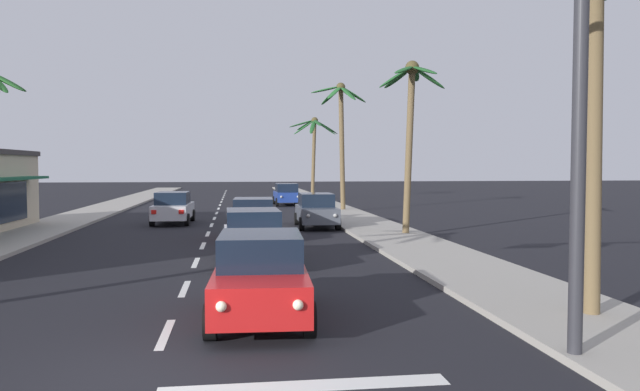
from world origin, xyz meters
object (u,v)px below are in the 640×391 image
Objects in this scene: sedan_third_in_queue at (253,237)px; palm_right_second at (410,108)px; sedan_parked_mid_kerb at (316,210)px; sedan_parked_nearest_kerb at (287,194)px; palm_right_nearest at (595,23)px; traffic_signal_mast at (355,0)px; sedan_oncoming_far at (173,208)px; palm_right_third at (341,120)px; sedan_lead_at_stop_bar at (261,275)px; palm_right_farthest at (314,136)px; sedan_fifth_in_queue at (253,218)px.

palm_right_second is at bearing 44.01° from sedan_third_in_queue.
sedan_parked_nearest_kerb is at bearing 90.12° from sedan_parked_mid_kerb.
sedan_parked_nearest_kerb is at bearing 94.70° from palm_right_nearest.
traffic_signal_mast is 2.52× the size of sedan_parked_mid_kerb.
sedan_oncoming_far is 24.28m from palm_right_nearest.
palm_right_nearest is (5.12, 2.30, 0.38)m from traffic_signal_mast.
sedan_parked_mid_kerb is at bearing -106.35° from palm_right_third.
traffic_signal_mast is at bearing -70.04° from sedan_lead_at_stop_bar.
sedan_lead_at_stop_bar is 6.69m from sedan_third_in_queue.
sedan_third_in_queue is 1.00× the size of sedan_parked_mid_kerb.
palm_right_farthest reaches higher than sedan_third_in_queue.
palm_right_nearest is 14.46m from palm_right_second.
palm_right_second is at bearing -89.12° from palm_right_farthest.
palm_right_third reaches higher than traffic_signal_mast.
palm_right_nearest is 43.31m from palm_right_farthest.
sedan_parked_mid_kerb is (2.21, 20.90, -4.52)m from traffic_signal_mast.
palm_right_farthest is at bearing 64.74° from sedan_oncoming_far.
palm_right_nearest is at bearing -64.84° from sedan_oncoming_far.
palm_right_third is at bearing -90.24° from palm_right_farthest.
traffic_signal_mast is at bearing -96.03° from sedan_parked_mid_kerb.
traffic_signal_mast reaches higher than sedan_oncoming_far.
palm_right_third reaches higher than palm_right_farthest.
traffic_signal_mast is 1.47× the size of palm_right_nearest.
palm_right_nearest is 28.89m from palm_right_third.
sedan_parked_mid_kerb is 0.58× the size of palm_right_nearest.
palm_right_farthest is (6.51, 42.23, 4.86)m from sedan_lead_at_stop_bar.
sedan_third_in_queue is 0.99× the size of sedan_fifth_in_queue.
sedan_fifth_in_queue is 0.59× the size of palm_right_nearest.
palm_right_second reaches higher than sedan_parked_nearest_kerb.
sedan_fifth_in_queue and sedan_oncoming_far have the same top height.
sedan_lead_at_stop_bar is 1.01× the size of sedan_parked_mid_kerb.
sedan_parked_mid_kerb is (7.20, -2.93, 0.00)m from sedan_oncoming_far.
sedan_parked_mid_kerb is 19.45m from palm_right_nearest.
sedan_parked_nearest_kerb is (2.17, 38.19, -4.52)m from traffic_signal_mast.
palm_right_nearest is at bearing -90.20° from palm_right_third.
traffic_signal_mast reaches higher than sedan_lead_at_stop_bar.
palm_right_nearest is at bearing -81.09° from sedan_parked_mid_kerb.
sedan_parked_mid_kerb is at bearing -97.10° from palm_right_farthest.
sedan_third_in_queue is 0.59× the size of palm_right_nearest.
sedan_oncoming_far is 7.77m from sedan_parked_mid_kerb.
sedan_oncoming_far is at bearing 105.45° from sedan_third_in_queue.
traffic_signal_mast is 2.52× the size of sedan_parked_nearest_kerb.
sedan_parked_mid_kerb is at bearing 130.27° from palm_right_second.
palm_right_farthest reaches higher than sedan_parked_mid_kerb.
traffic_signal_mast is 45.91m from palm_right_farthest.
palm_right_second reaches higher than traffic_signal_mast.
palm_right_third reaches higher than sedan_parked_mid_kerb.
sedan_lead_at_stop_bar is 0.60× the size of palm_right_second.
sedan_oncoming_far is 0.52× the size of palm_right_third.
palm_right_third reaches higher than sedan_third_in_queue.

